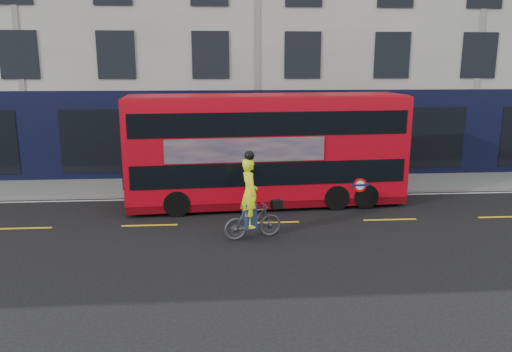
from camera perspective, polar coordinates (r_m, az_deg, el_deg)
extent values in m
plane|color=black|center=(15.16, 2.44, -7.08)|extent=(120.00, 120.00, 0.00)
cube|color=slate|center=(21.35, 0.40, -1.03)|extent=(60.00, 3.00, 0.12)
cube|color=slate|center=(19.90, 0.76, -2.04)|extent=(60.00, 0.12, 0.13)
cube|color=beige|center=(27.32, -0.76, 17.68)|extent=(50.00, 10.00, 15.00)
cube|color=black|center=(22.43, 0.09, 4.69)|extent=(50.00, 0.08, 4.00)
cube|color=silver|center=(19.63, 0.83, -2.44)|extent=(58.00, 0.10, 0.01)
cube|color=#BB0715|center=(18.17, 1.21, 3.45)|extent=(10.15, 2.95, 3.60)
cube|color=#5D030A|center=(18.58, 1.19, -2.45)|extent=(10.14, 2.91, 0.27)
cube|color=black|center=(18.32, 1.20, 0.99)|extent=(9.75, 2.97, 0.82)
cube|color=black|center=(18.05, 1.23, 6.37)|extent=(9.75, 2.97, 0.82)
cube|color=maroon|center=(17.97, 1.24, 9.18)|extent=(9.94, 2.85, 0.07)
cube|color=black|center=(19.76, 15.74, 1.38)|extent=(0.18, 2.05, 0.82)
cube|color=black|center=(19.51, 16.05, 6.36)|extent=(0.18, 2.05, 0.82)
cube|color=black|center=(18.20, -14.62, 0.50)|extent=(0.18, 2.05, 0.82)
cube|color=gray|center=(16.89, -1.19, 2.98)|extent=(5.45, 0.41, 0.82)
cylinder|color=red|center=(18.13, 11.80, -1.03)|extent=(0.51, 0.05, 0.51)
cylinder|color=white|center=(18.12, 11.80, -1.03)|extent=(0.33, 0.04, 0.33)
cube|color=#0C1459|center=(18.12, 11.81, -1.04)|extent=(0.64, 0.06, 0.08)
cylinder|color=black|center=(19.39, 11.33, -1.50)|extent=(1.07, 2.38, 0.91)
cylinder|color=black|center=(19.06, 8.23, -1.63)|extent=(1.07, 2.38, 0.91)
cylinder|color=black|center=(18.30, -9.00, -2.25)|extent=(1.07, 2.38, 0.91)
imported|color=#494C4F|center=(14.96, -0.34, -5.18)|extent=(1.86, 0.96, 1.07)
imported|color=#D5DF12|center=(14.67, -0.76, -1.94)|extent=(0.67, 0.85, 2.05)
cube|color=black|center=(15.08, 2.36, -3.25)|extent=(0.37, 0.32, 0.25)
cube|color=#1C294B|center=(14.86, -0.75, -4.52)|extent=(0.44, 0.50, 0.79)
sphere|color=black|center=(14.43, -0.77, 2.35)|extent=(0.29, 0.29, 0.29)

